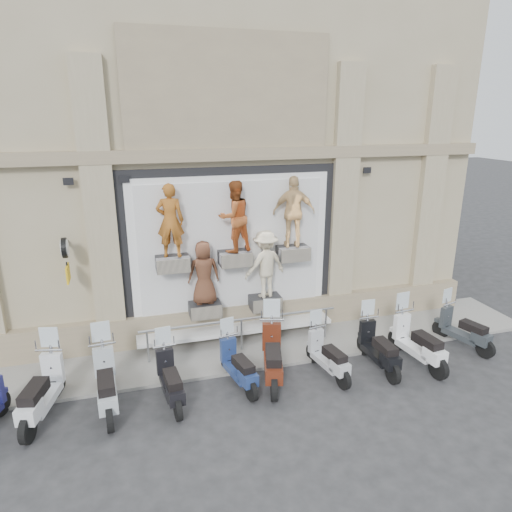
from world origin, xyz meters
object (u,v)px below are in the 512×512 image
object	(u,v)px
clock_sign_bracket	(66,254)
scooter_j	(465,322)
scooter_e	(238,357)
guard_rail	(242,335)
scooter_h	(379,339)
scooter_f	(273,346)
scooter_g	(328,348)
scooter_b	(40,381)
scooter_i	(419,333)
scooter_d	(170,371)
scooter_c	(105,373)

from	to	relation	value
clock_sign_bracket	scooter_j	xyz separation A→B (m)	(9.43, -1.82, -2.09)
scooter_j	scooter_e	bearing A→B (deg)	165.06
scooter_e	scooter_j	distance (m)	5.98
guard_rail	clock_sign_bracket	size ratio (longest dim) A/B	4.96
clock_sign_bracket	scooter_h	distance (m)	7.41
scooter_f	guard_rail	bearing A→B (deg)	119.54
clock_sign_bracket	scooter_g	size ratio (longest dim) A/B	0.60
scooter_f	scooter_g	size ratio (longest dim) A/B	1.22
scooter_b	scooter_i	xyz separation A→B (m)	(8.32, -0.33, -0.02)
scooter_d	scooter_i	bearing A→B (deg)	-6.60
scooter_g	scooter_i	xyz separation A→B (m)	(2.26, -0.15, 0.11)
scooter_h	scooter_d	bearing A→B (deg)	-179.91
scooter_e	scooter_i	distance (m)	4.36
scooter_c	scooter_i	bearing A→B (deg)	-5.87
clock_sign_bracket	scooter_e	size ratio (longest dim) A/B	0.59
clock_sign_bracket	scooter_b	size ratio (longest dim) A/B	0.51
scooter_c	scooter_e	bearing A→B (deg)	-2.72
guard_rail	scooter_c	world-z (taller)	scooter_c
scooter_b	scooter_i	bearing A→B (deg)	11.83
clock_sign_bracket	scooter_h	bearing A→B (deg)	-17.24
scooter_d	scooter_i	size ratio (longest dim) A/B	0.90
guard_rail	scooter_f	world-z (taller)	scooter_f
scooter_h	scooter_c	bearing A→B (deg)	179.07
scooter_c	scooter_j	size ratio (longest dim) A/B	1.15
scooter_c	scooter_d	xyz separation A→B (m)	(1.27, -0.12, -0.10)
scooter_d	scooter_e	xyz separation A→B (m)	(1.49, 0.17, -0.02)
clock_sign_bracket	scooter_g	world-z (taller)	clock_sign_bracket
scooter_b	scooter_g	distance (m)	6.06
scooter_g	scooter_j	xyz separation A→B (m)	(3.90, 0.22, 0.02)
scooter_h	clock_sign_bracket	bearing A→B (deg)	163.40
scooter_d	scooter_h	distance (m)	4.84
scooter_b	scooter_d	bearing A→B (deg)	9.65
scooter_c	scooter_h	distance (m)	6.11
scooter_d	guard_rail	bearing A→B (deg)	34.15
scooter_b	scooter_d	size ratio (longest dim) A/B	1.13
scooter_g	clock_sign_bracket	bearing A→B (deg)	150.80
scooter_e	scooter_h	distance (m)	3.35
scooter_f	scooter_e	bearing A→B (deg)	-164.54
scooter_h	scooter_i	bearing A→B (deg)	-4.45
scooter_f	scooter_i	world-z (taller)	scooter_f
clock_sign_bracket	scooter_j	world-z (taller)	clock_sign_bracket
scooter_d	scooter_g	world-z (taller)	scooter_d
scooter_e	scooter_j	world-z (taller)	scooter_j
scooter_c	guard_rail	bearing A→B (deg)	20.87
scooter_d	scooter_e	world-z (taller)	scooter_d
scooter_c	scooter_f	bearing A→B (deg)	-3.04
scooter_g	scooter_i	world-z (taller)	scooter_i
scooter_d	scooter_j	xyz separation A→B (m)	(7.47, 0.24, -0.01)
scooter_c	clock_sign_bracket	bearing A→B (deg)	105.80
guard_rail	scooter_i	size ratio (longest dim) A/B	2.56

